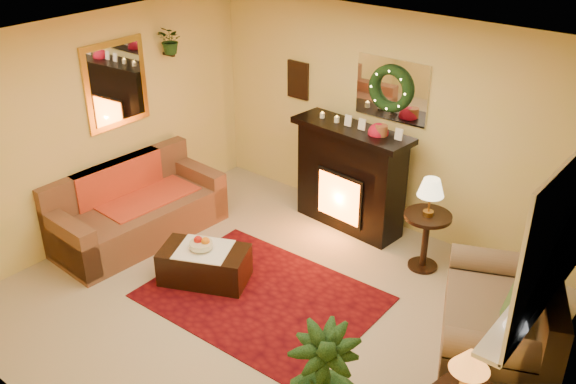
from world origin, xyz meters
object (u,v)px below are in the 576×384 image
Objects in this scene: loveseat at (498,314)px; side_table_round at (425,242)px; sofa at (137,205)px; coffee_table at (205,264)px; fireplace at (350,184)px.

loveseat is 2.38× the size of side_table_round.
sofa is 1.28m from coffee_table.
fireplace is at bearing 131.29° from loveseat.
coffee_table is at bearing -99.80° from fireplace.
fireplace reaches higher than sofa.
fireplace is 0.84× the size of loveseat.
loveseat is (2.33, -1.10, -0.13)m from fireplace.
coffee_table is (1.25, -0.15, -0.22)m from sofa.
sofa is 3.06× the size of side_table_round.
loveseat is (4.10, 0.71, -0.01)m from sofa.
loveseat is 2.99m from coffee_table.
sofa is at bearing -129.33° from fireplace.
coffee_table is at bearing 173.41° from loveseat.
sofa reaches higher than coffee_table.
fireplace is at bearing 167.09° from side_table_round.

